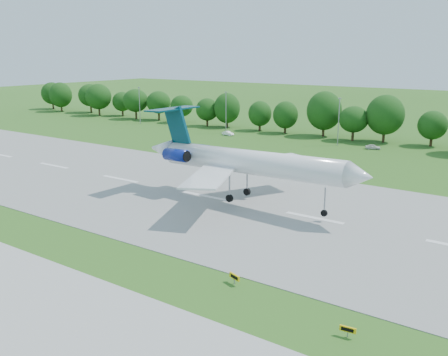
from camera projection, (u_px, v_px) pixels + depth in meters
ground at (213, 282)px, 52.45m from camera, size 600.00×600.00×0.00m
runway at (314, 218)px, 72.33m from camera, size 400.00×45.00×0.08m
tree_line at (430, 123)px, 124.12m from camera, size 288.40×8.40×10.40m
light_poles at (409, 127)px, 117.51m from camera, size 175.90×0.25×12.19m
airliner at (239, 160)px, 77.99m from camera, size 41.09×29.94×13.91m
taxi_sign_left at (234, 277)px, 51.68m from camera, size 1.54×0.68×1.10m
taxi_sign_right at (348, 330)px, 42.03m from camera, size 1.42×0.31×0.99m
service_vehicle_a at (228, 133)px, 144.16m from camera, size 3.84×1.78×1.22m
service_vehicle_b at (373, 147)px, 123.50m from camera, size 3.88×2.52×1.23m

